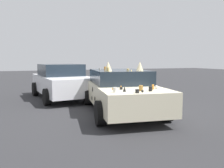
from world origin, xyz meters
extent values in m
plane|color=#2D2D30|center=(0.00, 0.00, 0.00)|extent=(60.00, 60.00, 0.00)
cube|color=beige|center=(0.00, 0.00, 0.58)|extent=(4.61, 2.45, 0.62)
cube|color=#1E2833|center=(0.20, -0.03, 1.11)|extent=(2.37, 1.95, 0.43)
cylinder|color=black|center=(-1.49, -0.68, 0.32)|extent=(0.66, 0.32, 0.64)
cylinder|color=black|center=(-1.20, 1.11, 0.32)|extent=(0.66, 0.32, 0.64)
cylinder|color=black|center=(1.20, -1.11, 0.32)|extent=(0.66, 0.32, 0.64)
cylinder|color=black|center=(1.49, 0.68, 0.32)|extent=(0.66, 0.32, 0.64)
ellipsoid|color=black|center=(-0.25, 0.94, 0.52)|extent=(0.19, 0.05, 0.13)
ellipsoid|color=black|center=(1.95, 0.59, 0.42)|extent=(0.17, 0.05, 0.12)
ellipsoid|color=black|center=(0.23, 0.86, 0.74)|extent=(0.11, 0.04, 0.15)
ellipsoid|color=black|center=(-0.63, 1.00, 0.50)|extent=(0.13, 0.04, 0.12)
ellipsoid|color=black|center=(0.37, 0.84, 0.43)|extent=(0.15, 0.04, 0.15)
ellipsoid|color=black|center=(1.83, 0.61, 0.42)|extent=(0.11, 0.04, 0.09)
ellipsoid|color=black|center=(-0.98, -0.74, 0.42)|extent=(0.12, 0.04, 0.14)
ellipsoid|color=black|center=(1.08, -1.08, 0.62)|extent=(0.12, 0.04, 0.15)
ellipsoid|color=black|center=(1.53, 0.66, 0.72)|extent=(0.15, 0.04, 0.16)
sphere|color=orange|center=(-1.28, 0.79, 0.93)|extent=(0.06, 0.06, 0.06)
sphere|color=silver|center=(-1.44, -0.37, 0.94)|extent=(0.09, 0.09, 0.09)
cylinder|color=silver|center=(-1.67, 0.91, 0.95)|extent=(0.14, 0.14, 0.12)
cone|color=orange|center=(-1.19, 0.53, 0.95)|extent=(0.09, 0.09, 0.11)
cylinder|color=black|center=(-1.95, 0.48, 0.94)|extent=(0.10, 0.10, 0.09)
cylinder|color=black|center=(-1.27, 0.56, 0.93)|extent=(0.10, 0.10, 0.06)
cone|color=black|center=(-1.64, 0.65, 0.96)|extent=(0.09, 0.09, 0.14)
cylinder|color=orange|center=(-1.57, -0.19, 0.96)|extent=(0.07, 0.07, 0.13)
cylinder|color=#A87A38|center=(-1.66, 0.22, 0.96)|extent=(0.13, 0.13, 0.13)
cylinder|color=black|center=(-1.80, 0.03, 0.95)|extent=(0.10, 0.10, 0.11)
sphere|color=black|center=(-1.89, 0.30, 0.92)|extent=(0.06, 0.06, 0.06)
cylinder|color=tan|center=(-0.13, -0.18, 1.35)|extent=(0.10, 0.10, 0.05)
cone|color=gray|center=(0.72, 0.22, 1.35)|extent=(0.07, 0.07, 0.06)
cylinder|color=tan|center=(-0.37, 0.58, 1.38)|extent=(0.11, 0.11, 0.11)
cone|color=tan|center=(-0.52, -0.10, 1.35)|extent=(0.06, 0.06, 0.06)
cylinder|color=gray|center=(0.46, 0.54, 1.35)|extent=(0.05, 0.05, 0.06)
cylinder|color=orange|center=(1.07, 0.12, 1.35)|extent=(0.07, 0.07, 0.06)
cylinder|color=orange|center=(0.29, 0.41, 1.38)|extent=(0.10, 0.10, 0.11)
cone|color=beige|center=(-0.46, -0.42, 1.46)|extent=(0.22, 0.22, 0.28)
cone|color=beige|center=(-0.30, 0.54, 1.46)|extent=(0.22, 0.22, 0.28)
cube|color=white|center=(3.25, 1.30, 0.62)|extent=(4.19, 2.17, 0.71)
cube|color=#1E2833|center=(3.41, 1.31, 1.22)|extent=(1.97, 1.80, 0.49)
cylinder|color=black|center=(2.10, 0.27, 0.31)|extent=(0.64, 0.28, 0.62)
cylinder|color=black|center=(1.92, 2.07, 0.31)|extent=(0.64, 0.28, 0.62)
cylinder|color=black|center=(4.59, 0.52, 0.31)|extent=(0.64, 0.28, 0.62)
cylinder|color=black|center=(4.41, 2.33, 0.31)|extent=(0.64, 0.28, 0.62)
camera|label=1|loc=(-6.43, 2.92, 1.65)|focal=36.07mm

